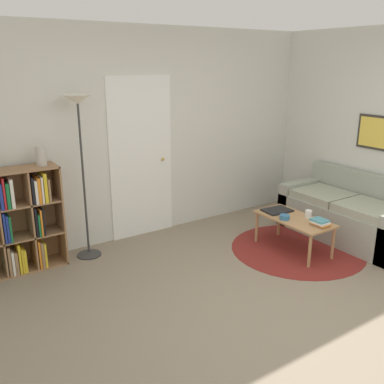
{
  "coord_description": "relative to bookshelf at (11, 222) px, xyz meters",
  "views": [
    {
      "loc": [
        -2.55,
        -2.23,
        2.17
      ],
      "look_at": [
        -0.15,
        1.38,
        0.85
      ],
      "focal_mm": 40.0,
      "sensor_mm": 36.0,
      "label": 1
    }
  ],
  "objects": [
    {
      "name": "floor_lamp",
      "position": [
        0.79,
        -0.07,
        0.96
      ],
      "size": [
        0.3,
        0.3,
        1.84
      ],
      "color": "#333333",
      "rests_on": "ground_plane"
    },
    {
      "name": "book_stack_on_table",
      "position": [
        2.92,
        -1.62,
        -0.11
      ],
      "size": [
        0.16,
        0.19,
        0.08
      ],
      "color": "olive",
      "rests_on": "coffee_table"
    },
    {
      "name": "couch",
      "position": [
        3.81,
        -1.38,
        -0.27
      ],
      "size": [
        0.81,
        1.67,
        0.81
      ],
      "color": "gray",
      "rests_on": "ground_plane"
    },
    {
      "name": "laptop",
      "position": [
        2.88,
        -1.0,
        -0.14
      ],
      "size": [
        0.35,
        0.27,
        0.02
      ],
      "color": "black",
      "rests_on": "coffee_table"
    },
    {
      "name": "wall_back",
      "position": [
        1.8,
        0.21,
        0.72
      ],
      "size": [
        7.74,
        0.11,
        2.6
      ],
      "color": "silver",
      "rests_on": "ground_plane"
    },
    {
      "name": "cup",
      "position": [
        3.02,
        -1.37,
        -0.11
      ],
      "size": [
        0.08,
        0.08,
        0.09
      ],
      "color": "white",
      "rests_on": "coffee_table"
    },
    {
      "name": "rug",
      "position": [
        2.94,
        -1.31,
        -0.56
      ],
      "size": [
        1.59,
        1.59,
        0.01
      ],
      "color": "maroon",
      "rests_on": "ground_plane"
    },
    {
      "name": "wall_right",
      "position": [
        4.2,
        -1.07,
        0.74
      ],
      "size": [
        0.08,
        5.51,
        2.6
      ],
      "color": "silver",
      "rests_on": "ground_plane"
    },
    {
      "name": "bookshelf",
      "position": [
        0.0,
        0.0,
        0.0
      ],
      "size": [
        0.97,
        0.34,
        1.12
      ],
      "color": "#936B47",
      "rests_on": "ground_plane"
    },
    {
      "name": "vase_on_shelf",
      "position": [
        0.37,
        -0.0,
        0.66
      ],
      "size": [
        0.11,
        0.11,
        0.2
      ],
      "color": "#B7B2A8",
      "rests_on": "bookshelf"
    },
    {
      "name": "coffee_table",
      "position": [
        2.88,
        -1.28,
        -0.2
      ],
      "size": [
        0.47,
        0.94,
        0.41
      ],
      "color": "#AD7F51",
      "rests_on": "ground_plane"
    },
    {
      "name": "ground_plane",
      "position": [
        1.81,
        -2.32,
        -0.56
      ],
      "size": [
        14.0,
        14.0,
        0.0
      ],
      "primitive_type": "plane",
      "color": "gray"
    },
    {
      "name": "bowl",
      "position": [
        2.75,
        -1.25,
        -0.13
      ],
      "size": [
        0.12,
        0.12,
        0.05
      ],
      "color": "teal",
      "rests_on": "coffee_table"
    }
  ]
}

